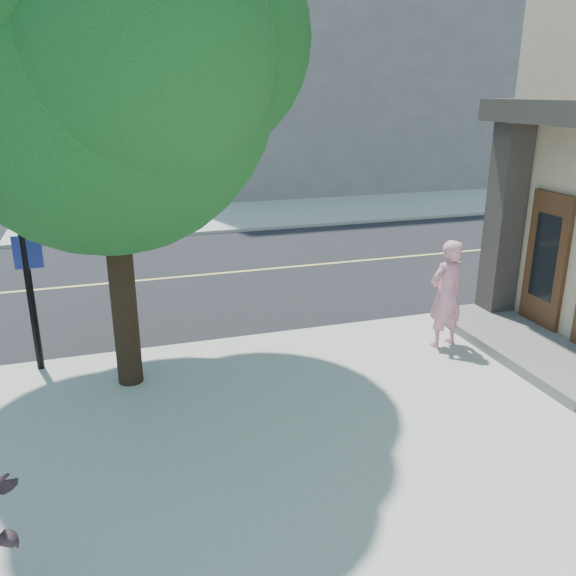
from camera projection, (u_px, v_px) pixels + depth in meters
name	position (u px, v px, depth m)	size (l,w,h in m)	color
road_ew	(17.00, 292.00, 14.05)	(140.00, 9.00, 0.01)	black
sidewalk_ne	(310.00, 175.00, 33.26)	(29.00, 25.00, 0.12)	#A2A395
filler_ne	(318.00, 41.00, 31.62)	(18.00, 16.00, 14.00)	slate
man_on_phone	(446.00, 294.00, 10.53)	(0.72, 0.47, 1.98)	pink
street_tree	(109.00, 38.00, 7.91)	(5.96, 5.42, 7.91)	black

